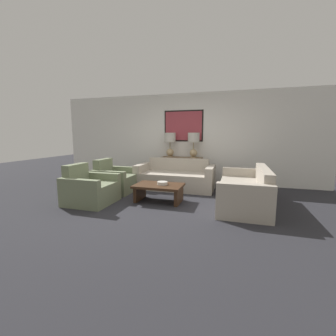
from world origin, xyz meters
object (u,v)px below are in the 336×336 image
(decorative_bowl, at_px, (162,183))
(armchair_near_back_wall, at_px, (115,180))
(coffee_table, at_px, (159,189))
(console_table, at_px, (181,170))
(table_lamp_right, at_px, (194,142))
(table_lamp_left, at_px, (170,142))
(armchair_near_camera, at_px, (90,190))
(couch_by_side, at_px, (245,192))
(couch_by_back_wall, at_px, (175,178))

(decorative_bowl, distance_m, armchair_near_back_wall, 1.54)
(coffee_table, xyz_separation_m, decorative_bowl, (0.08, 0.01, 0.14))
(console_table, distance_m, table_lamp_right, 0.91)
(console_table, xyz_separation_m, decorative_bowl, (0.05, -1.94, 0.02))
(armchair_near_back_wall, bearing_deg, table_lamp_left, 54.07)
(table_lamp_left, distance_m, table_lamp_right, 0.71)
(decorative_bowl, xyz_separation_m, armchair_near_camera, (-1.44, -0.53, -0.13))
(couch_by_side, xyz_separation_m, armchair_near_camera, (-3.15, -0.81, 0.00))
(console_table, xyz_separation_m, armchair_near_back_wall, (-1.40, -1.44, -0.11))
(table_lamp_left, relative_size, table_lamp_right, 1.00)
(table_lamp_right, xyz_separation_m, armchair_near_camera, (-1.75, -2.48, -0.95))
(table_lamp_left, distance_m, couch_by_back_wall, 1.22)
(couch_by_side, relative_size, armchair_near_back_wall, 2.25)
(couch_by_back_wall, relative_size, armchair_near_back_wall, 2.25)
(decorative_bowl, bearing_deg, coffee_table, -169.68)
(couch_by_back_wall, bearing_deg, armchair_near_back_wall, -151.55)
(table_lamp_left, bearing_deg, console_table, 0.00)
(console_table, xyz_separation_m, armchair_near_camera, (-1.40, -2.48, -0.11))
(couch_by_back_wall, relative_size, coffee_table, 2.00)
(couch_by_back_wall, height_order, couch_by_side, same)
(coffee_table, height_order, decorative_bowl, decorative_bowl)
(console_table, bearing_deg, decorative_bowl, -88.62)
(table_lamp_right, distance_m, coffee_table, 2.21)
(coffee_table, bearing_deg, couch_by_back_wall, 88.63)
(couch_by_side, bearing_deg, table_lamp_left, 141.56)
(table_lamp_right, height_order, couch_by_side, table_lamp_right)
(couch_by_side, height_order, armchair_near_back_wall, armchair_near_back_wall)
(table_lamp_right, relative_size, coffee_table, 0.70)
(coffee_table, bearing_deg, table_lamp_left, 99.37)
(decorative_bowl, height_order, armchair_near_back_wall, armchair_near_back_wall)
(table_lamp_left, relative_size, couch_by_side, 0.35)
(table_lamp_right, relative_size, armchair_near_back_wall, 0.78)
(couch_by_back_wall, distance_m, coffee_table, 1.28)
(console_table, height_order, couch_by_side, couch_by_side)
(armchair_near_back_wall, bearing_deg, armchair_near_camera, -90.00)
(armchair_near_back_wall, height_order, armchair_near_camera, same)
(armchair_near_back_wall, xyz_separation_m, armchair_near_camera, (0.00, -1.04, 0.00))
(table_lamp_left, height_order, coffee_table, table_lamp_left)
(console_table, bearing_deg, table_lamp_left, -180.00)
(table_lamp_left, bearing_deg, armchair_near_back_wall, -125.93)
(couch_by_back_wall, height_order, armchair_near_camera, armchair_near_camera)
(coffee_table, xyz_separation_m, armchair_near_back_wall, (-1.37, 0.52, 0.01))
(couch_by_side, height_order, armchair_near_camera, armchair_near_camera)
(table_lamp_right, height_order, couch_by_back_wall, table_lamp_right)
(decorative_bowl, bearing_deg, table_lamp_right, 81.03)
(table_lamp_right, xyz_separation_m, couch_by_side, (1.40, -1.67, -0.95))
(table_lamp_right, distance_m, couch_by_side, 2.38)
(table_lamp_left, height_order, table_lamp_right, same)
(console_table, height_order, armchair_near_camera, armchair_near_camera)
(table_lamp_right, height_order, armchair_near_back_wall, table_lamp_right)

